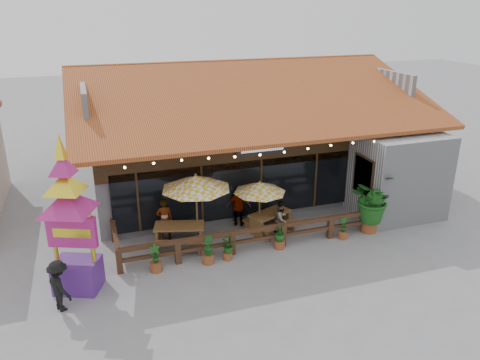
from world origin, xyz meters
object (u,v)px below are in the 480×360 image
object	(u,v)px
umbrella_right	(260,188)
pedestrian	(59,286)
umbrella_left	(196,183)
picnic_table_left	(179,232)
tropical_plant	(372,199)
thai_sign_tower	(68,205)
picnic_table_right	(270,219)

from	to	relation	value
umbrella_right	pedestrian	xyz separation A→B (m)	(-7.37, -2.86, -1.11)
umbrella_left	umbrella_right	xyz separation A→B (m)	(2.51, -0.01, -0.51)
umbrella_left	picnic_table_left	world-z (taller)	umbrella_left
umbrella_right	pedestrian	distance (m)	7.98
picnic_table_left	tropical_plant	bearing A→B (deg)	-8.96
pedestrian	umbrella_right	bearing A→B (deg)	-98.48
umbrella_right	thai_sign_tower	world-z (taller)	thai_sign_tower
pedestrian	picnic_table_right	bearing A→B (deg)	-99.87
umbrella_right	thai_sign_tower	distance (m)	7.20
umbrella_left	picnic_table_right	world-z (taller)	umbrella_left
umbrella_left	umbrella_right	world-z (taller)	umbrella_left
umbrella_right	thai_sign_tower	xyz separation A→B (m)	(-6.88, -1.88, 1.00)
thai_sign_tower	umbrella_left	bearing A→B (deg)	23.43
picnic_table_left	thai_sign_tower	bearing A→B (deg)	-154.50
umbrella_left	picnic_table_left	xyz separation A→B (m)	(-0.73, -0.16, -1.84)
umbrella_left	pedestrian	world-z (taller)	umbrella_left
tropical_plant	umbrella_right	bearing A→B (deg)	162.61
picnic_table_right	umbrella_right	bearing A→B (deg)	174.09
picnic_table_left	picnic_table_right	size ratio (longest dim) A/B	1.04
pedestrian	thai_sign_tower	bearing A→B (deg)	-56.49
umbrella_right	picnic_table_left	distance (m)	3.50
umbrella_right	picnic_table_right	size ratio (longest dim) A/B	1.11
picnic_table_left	picnic_table_right	xyz separation A→B (m)	(3.68, 0.10, -0.05)
thai_sign_tower	picnic_table_left	bearing A→B (deg)	25.50
umbrella_right	thai_sign_tower	size ratio (longest dim) A/B	0.42
umbrella_right	picnic_table_left	xyz separation A→B (m)	(-3.24, -0.14, -1.33)
picnic_table_left	tropical_plant	distance (m)	7.59
umbrella_right	pedestrian	size ratio (longest dim) A/B	1.45
umbrella_left	picnic_table_right	xyz separation A→B (m)	(2.95, -0.06, -1.88)
picnic_table_right	pedestrian	world-z (taller)	pedestrian
umbrella_left	picnic_table_right	distance (m)	3.50
umbrella_left	umbrella_right	bearing A→B (deg)	-0.30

